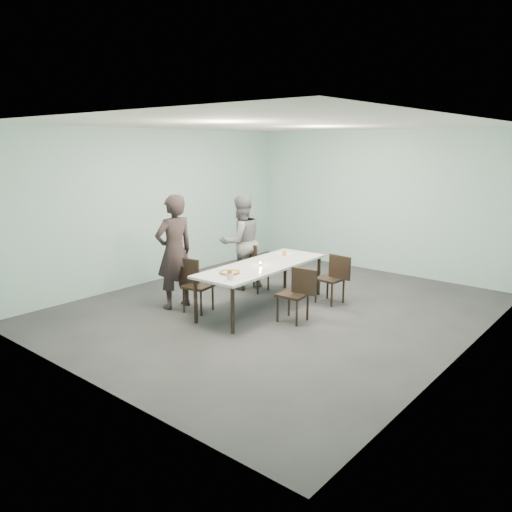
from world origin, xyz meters
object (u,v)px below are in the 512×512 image
Objects in this scene: chair_near_left at (194,281)px; water_tumbler at (231,277)px; chair_far_left at (252,264)px; pizza at (230,273)px; tealight at (261,264)px; diner_near at (174,252)px; chair_near_right at (297,291)px; table at (263,268)px; beer_glass at (230,274)px; amber_tumbler at (284,253)px; chair_far_right at (334,276)px; side_plate at (243,272)px; diner_far at (241,242)px.

chair_near_left is 9.67× the size of water_tumbler.
chair_far_left is 1.72m from pizza.
diner_near is at bearing -144.10° from tealight.
chair_near_right is (1.66, -0.89, 0.00)m from chair_far_left.
diner_near is 1.44m from tealight.
diner_near reaches higher than table.
chair_near_right is 2.56× the size of pizza.
diner_near is 12.73× the size of beer_glass.
table is 32.95× the size of amber_tumbler.
amber_tumbler is at bearing 157.82° from diner_near.
chair_near_right is 0.89m from tealight.
chair_far_right is 9.67× the size of water_tumbler.
beer_glass is (-0.63, -0.84, 0.32)m from chair_near_right.
side_plate is at bearing 58.25° from pizza.
beer_glass reaches higher than amber_tumbler.
water_tumbler is at bearing -77.93° from amber_tumbler.
diner_near is 5.62× the size of pizza.
beer_glass is 0.05m from water_tumbler.
amber_tumbler reaches higher than table.
table is 17.57× the size of beer_glass.
chair_near_right is 0.46× the size of diner_near.
side_plate is (-0.74, -0.42, 0.25)m from chair_near_right.
water_tumbler reaches higher than table.
pizza is at bearing 103.88° from diner_near.
chair_far_left is (-0.04, 1.53, 0.00)m from chair_near_left.
pizza is 6.07× the size of tealight.
tealight is (0.02, 0.73, 0.00)m from pizza.
chair_near_right is (1.62, 0.64, 0.00)m from chair_near_left.
chair_far_left reaches higher than amber_tumbler.
chair_far_right is at bearing 73.62° from beer_glass.
amber_tumbler is at bearing 116.00° from diner_far.
amber_tumbler is (-0.36, 1.83, -0.03)m from beer_glass.
pizza is at bearing -8.58° from chair_near_left.
diner_near is (-0.33, -1.60, 0.45)m from chair_far_left.
chair_far_right is at bearing 117.73° from diner_far.
side_plate is (0.11, -0.63, 0.06)m from table.
chair_near_left is 1.74m from chair_near_right.
beer_glass reaches higher than chair_near_right.
beer_glass is at bearing 78.33° from chair_far_right.
chair_far_right reaches higher than water_tumbler.
pizza is (-0.85, -0.60, 0.27)m from chair_near_right.
amber_tumbler reaches higher than pizza.
chair_far_left is at bearing 13.78° from chair_far_right.
chair_far_right is (1.57, 1.79, 0.00)m from chair_near_left.
diner_near is 1.41m from water_tumbler.
tealight is at bearing -79.62° from amber_tumbler.
amber_tumbler is at bearing 57.37° from chair_near_left.
water_tumbler is at bearing 92.61° from diner_near.
diner_near is at bearing 48.40° from chair_far_right.
diner_near is at bearing 174.69° from beer_glass.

